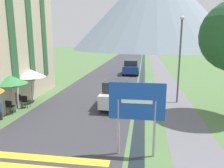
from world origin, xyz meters
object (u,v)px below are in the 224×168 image
at_px(parked_car_far, 131,67).
at_px(cafe_chair_middle, 10,106).
at_px(road_sign, 137,108).
at_px(cafe_chair_far_right, 25,100).
at_px(person_seated_far, 15,98).
at_px(cafe_chair_far_left, 19,99).
at_px(cafe_umbrella_rear_white, 31,73).
at_px(parked_car_near, 117,93).
at_px(streetlamp, 180,54).
at_px(cafe_umbrella_middle_green, 11,80).

relative_size(parked_car_far, cafe_chair_middle, 4.58).
bearing_deg(parked_car_far, cafe_chair_middle, -112.10).
bearing_deg(road_sign, cafe_chair_middle, 154.56).
height_order(road_sign, cafe_chair_far_right, road_sign).
distance_m(cafe_chair_far_right, person_seated_far, 0.68).
xyz_separation_m(cafe_chair_far_left, cafe_umbrella_rear_white, (0.35, 1.09, 1.57)).
xyz_separation_m(parked_car_near, cafe_chair_far_left, (-6.45, -1.13, -0.40)).
xyz_separation_m(cafe_chair_middle, streetlamp, (10.34, 3.95, 2.96)).
distance_m(parked_car_far, person_seated_far, 16.05).
bearing_deg(person_seated_far, cafe_umbrella_middle_green, -66.94).
distance_m(parked_car_near, cafe_chair_far_right, 6.04).
height_order(road_sign, parked_car_far, road_sign).
relative_size(cafe_chair_far_left, cafe_umbrella_middle_green, 0.37).
height_order(cafe_chair_middle, streetlamp, streetlamp).
distance_m(cafe_chair_middle, cafe_umbrella_middle_green, 1.57).
bearing_deg(parked_car_far, road_sign, -85.94).
distance_m(parked_car_near, cafe_chair_middle, 6.71).
height_order(cafe_chair_far_left, cafe_umbrella_middle_green, cafe_umbrella_middle_green).
relative_size(cafe_chair_far_left, streetlamp, 0.14).
distance_m(cafe_chair_far_right, cafe_chair_far_left, 0.65).
distance_m(cafe_umbrella_middle_green, cafe_umbrella_rear_white, 2.20).
distance_m(parked_car_near, cafe_chair_far_left, 6.56).
bearing_deg(cafe_chair_far_left, cafe_chair_far_right, -46.87).
height_order(cafe_umbrella_middle_green, person_seated_far, cafe_umbrella_middle_green).
bearing_deg(cafe_umbrella_middle_green, parked_car_near, 19.87).
height_order(road_sign, cafe_chair_far_left, road_sign).
distance_m(person_seated_far, streetlamp, 11.39).
relative_size(parked_car_near, streetlamp, 0.69).
bearing_deg(streetlamp, person_seated_far, -164.74).
xyz_separation_m(parked_car_far, cafe_umbrella_middle_green, (-6.36, -15.30, 1.14)).
bearing_deg(cafe_umbrella_middle_green, person_seated_far, 113.06).
relative_size(cafe_chair_far_left, person_seated_far, 0.67).
bearing_deg(cafe_umbrella_rear_white, parked_car_near, 0.41).
distance_m(cafe_chair_middle, streetlamp, 11.46).
distance_m(parked_car_far, cafe_umbrella_rear_white, 14.57).
height_order(cafe_chair_far_right, cafe_umbrella_rear_white, cafe_umbrella_rear_white).
distance_m(parked_car_near, streetlamp, 5.07).
bearing_deg(cafe_chair_middle, cafe_chair_far_right, 97.49).
bearing_deg(cafe_umbrella_rear_white, road_sign, -39.15).
xyz_separation_m(parked_car_near, cafe_chair_middle, (-6.18, -2.59, -0.40)).
bearing_deg(cafe_chair_far_right, parked_car_near, 29.73).
xyz_separation_m(road_sign, streetlamp, (2.62, 7.63, 1.51)).
relative_size(cafe_umbrella_rear_white, streetlamp, 0.40).
bearing_deg(cafe_umbrella_middle_green, cafe_chair_far_left, 102.72).
height_order(parked_car_far, cafe_umbrella_middle_green, cafe_umbrella_middle_green).
bearing_deg(cafe_chair_far_left, cafe_umbrella_middle_green, -99.12).
height_order(parked_car_far, cafe_umbrella_rear_white, cafe_umbrella_rear_white).
distance_m(cafe_chair_far_left, person_seated_far, 0.45).
height_order(cafe_chair_middle, cafe_umbrella_rear_white, cafe_umbrella_rear_white).
xyz_separation_m(parked_car_near, cafe_umbrella_rear_white, (-6.10, -0.04, 1.18)).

